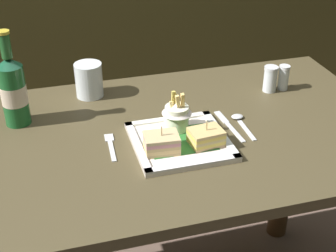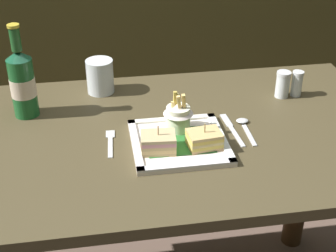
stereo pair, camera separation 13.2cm
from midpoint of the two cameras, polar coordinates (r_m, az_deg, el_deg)
dining_table at (r=1.46m, az=1.46°, el=-6.31°), size 1.37×0.76×0.77m
square_plate at (r=1.32m, az=4.15°, el=-1.99°), size 0.25×0.25×0.02m
sandwich_half_left at (r=1.26m, az=1.87°, el=-2.01°), size 0.09×0.07×0.07m
sandwich_half_right at (r=1.29m, az=7.13°, el=-1.61°), size 0.09×0.07×0.07m
fries_cup at (r=1.34m, az=4.00°, el=1.31°), size 0.08×0.08×0.12m
beer_bottle at (r=1.45m, az=-13.94°, el=4.84°), size 0.07×0.07×0.28m
water_glass at (r=1.58m, az=-5.44°, el=5.48°), size 0.09×0.09×0.11m
fork at (r=1.33m, az=-3.84°, el=-1.91°), size 0.03×0.13×0.00m
knife at (r=1.41m, az=10.01°, el=-0.34°), size 0.03×0.18×0.00m
spoon at (r=1.43m, az=11.41°, el=0.06°), size 0.03×0.14×0.01m
salt_shaker at (r=1.60m, az=15.37°, el=4.42°), size 0.04×0.04×0.08m
pepper_shaker at (r=1.62m, az=16.88°, el=4.48°), size 0.04×0.04×0.08m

